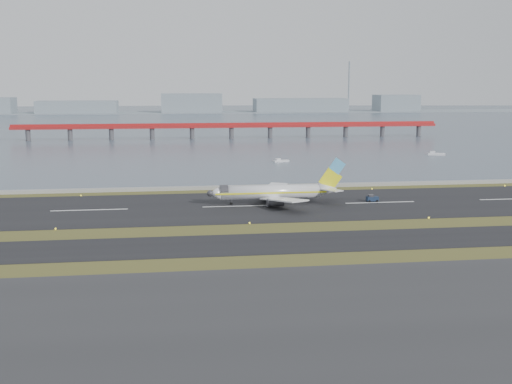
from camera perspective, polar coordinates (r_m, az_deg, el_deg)
The scene contains 12 objects.
ground at distance 146.27m, azimuth -0.20°, elevation -3.49°, with size 1000.00×1000.00×0.00m, color #3E491A.
apron_strip at distance 94.27m, azimuth 4.38°, elevation -10.97°, with size 1000.00×50.00×0.10m, color #2B2B2E.
taxiway_strip at distance 134.71m, azimuth 0.49°, elevation -4.62°, with size 1000.00×18.00×0.10m, color black.
runway_strip at distance 175.40m, azimuth -1.51°, elevation -1.28°, with size 1000.00×45.00×0.10m, color black.
seawall at distance 204.71m, azimuth -2.45°, elevation 0.41°, with size 1000.00×2.50×1.00m, color gray.
bay_water at distance 602.40m, azimuth -6.12°, elevation 6.38°, with size 1400.00×800.00×1.30m, color #41505D.
red_pier at distance 393.99m, azimuth -2.20°, elevation 5.82°, with size 260.00×5.00×10.20m.
far_shoreline at distance 762.37m, azimuth -5.49°, elevation 7.51°, with size 1400.00×80.00×60.50m.
airliner at distance 178.22m, azimuth 1.78°, elevation 0.01°, with size 38.52×32.89×12.80m.
pushback_tug at distance 184.90m, azimuth 10.28°, elevation -0.56°, with size 3.32×2.01×2.10m.
workboat_near at distance 275.43m, azimuth 2.20°, elevation 2.79°, with size 7.14×3.93×1.66m.
workboat_far at distance 313.28m, azimuth 15.67°, elevation 3.28°, with size 8.41×4.47×1.95m.
Camera 1 is at (-19.11, -141.19, 33.10)m, focal length 45.00 mm.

